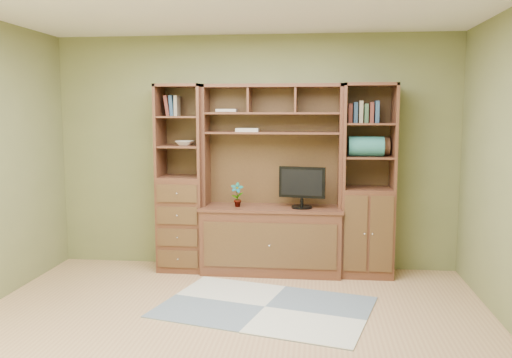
# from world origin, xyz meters

# --- Properties ---
(room) EXTENTS (4.60, 4.10, 2.64)m
(room) POSITION_xyz_m (0.00, 0.00, 1.30)
(room) COLOR tan
(room) RESTS_ON ground
(center_hutch) EXTENTS (1.54, 0.53, 2.05)m
(center_hutch) POSITION_xyz_m (0.22, 1.73, 1.02)
(center_hutch) COLOR #532D1D
(center_hutch) RESTS_ON ground
(left_tower) EXTENTS (0.50, 0.45, 2.05)m
(left_tower) POSITION_xyz_m (-0.78, 1.77, 1.02)
(left_tower) COLOR #532D1D
(left_tower) RESTS_ON ground
(right_tower) EXTENTS (0.55, 0.45, 2.05)m
(right_tower) POSITION_xyz_m (1.24, 1.77, 1.02)
(right_tower) COLOR #532D1D
(right_tower) RESTS_ON ground
(rug) EXTENTS (2.08, 1.64, 0.01)m
(rug) POSITION_xyz_m (0.25, 0.64, 0.01)
(rug) COLOR #9EA3A3
(rug) RESTS_ON ground
(monitor) EXTENTS (0.54, 0.32, 0.61)m
(monitor) POSITION_xyz_m (0.55, 1.70, 1.04)
(monitor) COLOR black
(monitor) RESTS_ON center_hutch
(orchid) EXTENTS (0.14, 0.09, 0.26)m
(orchid) POSITION_xyz_m (-0.15, 1.70, 0.86)
(orchid) COLOR #B6623D
(orchid) RESTS_ON center_hutch
(magazines) EXTENTS (0.25, 0.18, 0.04)m
(magazines) POSITION_xyz_m (-0.05, 1.82, 1.56)
(magazines) COLOR #BCB2A0
(magazines) RESTS_ON center_hutch
(bowl) EXTENTS (0.21, 0.21, 0.05)m
(bowl) POSITION_xyz_m (-0.74, 1.77, 1.42)
(bowl) COLOR silver
(bowl) RESTS_ON left_tower
(blanket_teal) EXTENTS (0.36, 0.21, 0.21)m
(blanket_teal) POSITION_xyz_m (1.21, 1.73, 1.39)
(blanket_teal) COLOR #276760
(blanket_teal) RESTS_ON right_tower
(blanket_red) EXTENTS (0.35, 0.19, 0.19)m
(blanket_red) POSITION_xyz_m (1.29, 1.85, 1.39)
(blanket_red) COLOR brown
(blanket_red) RESTS_ON right_tower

